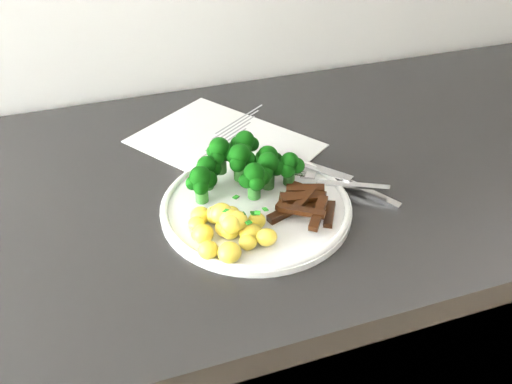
{
  "coord_description": "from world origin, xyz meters",
  "views": [
    {
      "loc": [
        -0.33,
        1.05,
        1.37
      ],
      "look_at": [
        -0.15,
        1.59,
        0.95
      ],
      "focal_mm": 37.55,
      "sensor_mm": 36.0,
      "label": 1
    }
  ],
  "objects_px": {
    "recipe_paper": "(225,143)",
    "fork": "(337,182)",
    "counter": "(287,356)",
    "knife": "(357,187)",
    "beef_strips": "(305,202)",
    "broccoli": "(244,165)",
    "potatoes": "(228,227)",
    "plate": "(256,205)"
  },
  "relations": [
    {
      "from": "broccoli",
      "to": "fork",
      "type": "relative_size",
      "value": 1.28
    },
    {
      "from": "counter",
      "to": "beef_strips",
      "type": "bearing_deg",
      "value": -107.8
    },
    {
      "from": "broccoli",
      "to": "recipe_paper",
      "type": "bearing_deg",
      "value": 86.51
    },
    {
      "from": "broccoli",
      "to": "fork",
      "type": "bearing_deg",
      "value": -19.25
    },
    {
      "from": "plate",
      "to": "beef_strips",
      "type": "bearing_deg",
      "value": -26.49
    },
    {
      "from": "plate",
      "to": "broccoli",
      "type": "xyz_separation_m",
      "value": [
        -0.0,
        0.05,
        0.04
      ]
    },
    {
      "from": "recipe_paper",
      "to": "knife",
      "type": "bearing_deg",
      "value": -52.48
    },
    {
      "from": "plate",
      "to": "knife",
      "type": "distance_m",
      "value": 0.15
    },
    {
      "from": "beef_strips",
      "to": "broccoli",
      "type": "bearing_deg",
      "value": 128.72
    },
    {
      "from": "recipe_paper",
      "to": "broccoli",
      "type": "height_order",
      "value": "broccoli"
    },
    {
      "from": "recipe_paper",
      "to": "beef_strips",
      "type": "bearing_deg",
      "value": -75.9
    },
    {
      "from": "broccoli",
      "to": "beef_strips",
      "type": "height_order",
      "value": "broccoli"
    },
    {
      "from": "plate",
      "to": "potatoes",
      "type": "bearing_deg",
      "value": -135.95
    },
    {
      "from": "broccoli",
      "to": "knife",
      "type": "xyz_separation_m",
      "value": [
        0.15,
        -0.05,
        -0.04
      ]
    },
    {
      "from": "beef_strips",
      "to": "knife",
      "type": "distance_m",
      "value": 0.09
    },
    {
      "from": "counter",
      "to": "fork",
      "type": "xyz_separation_m",
      "value": [
        0.03,
        -0.07,
        0.48
      ]
    },
    {
      "from": "beef_strips",
      "to": "fork",
      "type": "distance_m",
      "value": 0.07
    },
    {
      "from": "recipe_paper",
      "to": "potatoes",
      "type": "relative_size",
      "value": 3.19
    },
    {
      "from": "potatoes",
      "to": "counter",
      "type": "bearing_deg",
      "value": 41.34
    },
    {
      "from": "counter",
      "to": "plate",
      "type": "distance_m",
      "value": 0.48
    },
    {
      "from": "knife",
      "to": "plate",
      "type": "bearing_deg",
      "value": 177.1
    },
    {
      "from": "counter",
      "to": "fork",
      "type": "distance_m",
      "value": 0.49
    },
    {
      "from": "broccoli",
      "to": "knife",
      "type": "height_order",
      "value": "broccoli"
    },
    {
      "from": "potatoes",
      "to": "beef_strips",
      "type": "height_order",
      "value": "potatoes"
    },
    {
      "from": "recipe_paper",
      "to": "fork",
      "type": "height_order",
      "value": "fork"
    },
    {
      "from": "plate",
      "to": "beef_strips",
      "type": "height_order",
      "value": "beef_strips"
    },
    {
      "from": "potatoes",
      "to": "recipe_paper",
      "type": "bearing_deg",
      "value": 75.35
    },
    {
      "from": "knife",
      "to": "potatoes",
      "type": "bearing_deg",
      "value": -167.6
    },
    {
      "from": "recipe_paper",
      "to": "potatoes",
      "type": "xyz_separation_m",
      "value": [
        -0.06,
        -0.23,
        0.02
      ]
    },
    {
      "from": "counter",
      "to": "knife",
      "type": "relative_size",
      "value": 15.8
    },
    {
      "from": "broccoli",
      "to": "beef_strips",
      "type": "xyz_separation_m",
      "value": [
        0.06,
        -0.07,
        -0.03
      ]
    },
    {
      "from": "plate",
      "to": "potatoes",
      "type": "height_order",
      "value": "potatoes"
    },
    {
      "from": "knife",
      "to": "beef_strips",
      "type": "bearing_deg",
      "value": -166.6
    },
    {
      "from": "plate",
      "to": "knife",
      "type": "height_order",
      "value": "knife"
    },
    {
      "from": "beef_strips",
      "to": "fork",
      "type": "xyz_separation_m",
      "value": [
        0.06,
        0.03,
        -0.0
      ]
    },
    {
      "from": "counter",
      "to": "recipe_paper",
      "type": "relative_size",
      "value": 7.29
    },
    {
      "from": "beef_strips",
      "to": "recipe_paper",
      "type": "bearing_deg",
      "value": 104.1
    },
    {
      "from": "counter",
      "to": "broccoli",
      "type": "bearing_deg",
      "value": -161.97
    },
    {
      "from": "beef_strips",
      "to": "fork",
      "type": "relative_size",
      "value": 0.79
    },
    {
      "from": "counter",
      "to": "knife",
      "type": "height_order",
      "value": "knife"
    },
    {
      "from": "broccoli",
      "to": "fork",
      "type": "xyz_separation_m",
      "value": [
        0.12,
        -0.04,
        -0.03
      ]
    },
    {
      "from": "fork",
      "to": "plate",
      "type": "bearing_deg",
      "value": -178.74
    }
  ]
}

